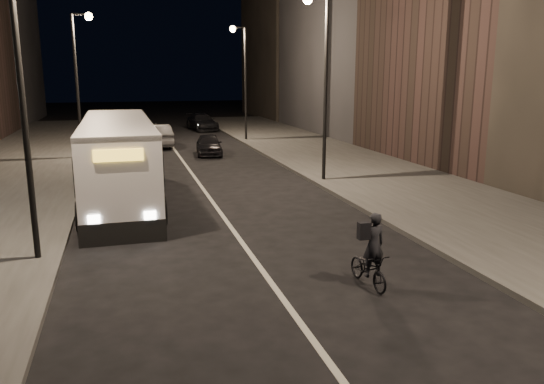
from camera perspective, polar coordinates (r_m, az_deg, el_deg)
ground at (r=12.08m, az=1.19°, el=-11.45°), size 180.00×180.00×0.00m
sidewalk_right at (r=27.64m, az=9.68°, el=2.32°), size 7.00×70.00×0.16m
streetlight_right_mid at (r=24.13m, az=5.22°, el=13.58°), size 1.20×0.44×8.12m
streetlight_right_far at (r=39.49m, az=-3.27°, el=13.20°), size 1.20×0.44×8.12m
streetlight_left_near at (r=14.71m, az=-24.63°, el=13.20°), size 1.20×0.44×8.12m
streetlight_left_far at (r=32.63m, az=-19.90°, el=12.63°), size 1.20×0.44×8.12m
city_bus at (r=21.68m, az=-16.19°, el=3.65°), size 2.91×11.92×3.20m
cyclist_on_bicycle at (r=12.75m, az=10.48°, el=-7.38°), size 0.68×1.64×1.84m
car_near at (r=33.24m, az=-6.81°, el=5.10°), size 1.90×3.90×1.28m
car_mid at (r=37.49m, az=-12.32°, el=5.96°), size 2.03×4.85×1.56m
car_far at (r=48.08m, az=-7.54°, el=7.47°), size 2.59×5.18×1.44m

